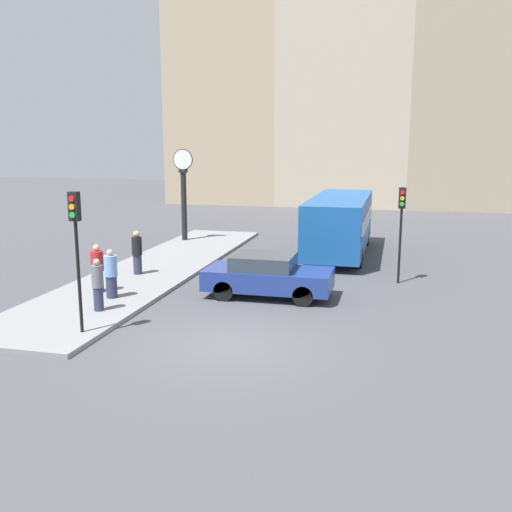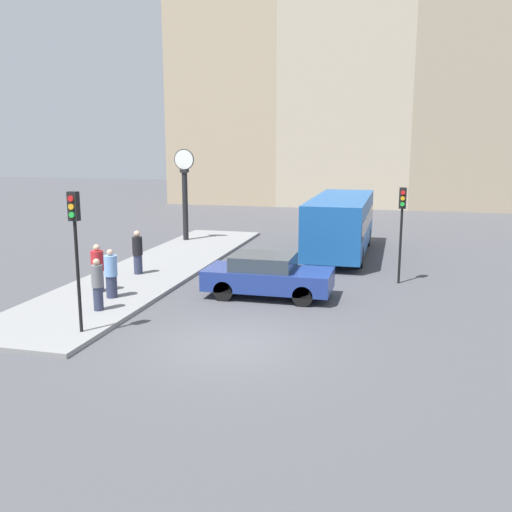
# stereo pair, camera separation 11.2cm
# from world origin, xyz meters

# --- Properties ---
(ground_plane) EXTENTS (120.00, 120.00, 0.00)m
(ground_plane) POSITION_xyz_m (0.00, 0.00, 0.00)
(ground_plane) COLOR #47474C
(sidewalk_corner) EXTENTS (3.85, 19.38, 0.14)m
(sidewalk_corner) POSITION_xyz_m (-5.44, 7.69, 0.07)
(sidewalk_corner) COLOR gray
(sidewalk_corner) RESTS_ON ground_plane
(building_row) EXTENTS (30.02, 5.00, 18.59)m
(building_row) POSITION_xyz_m (-0.33, 33.74, 8.66)
(building_row) COLOR tan
(building_row) RESTS_ON ground_plane
(sedan_car) EXTENTS (4.28, 1.90, 1.45)m
(sedan_car) POSITION_xyz_m (-0.10, 4.76, 0.74)
(sedan_car) COLOR navy
(sedan_car) RESTS_ON ground_plane
(bus_distant) EXTENTS (2.48, 8.42, 2.69)m
(bus_distant) POSITION_xyz_m (1.51, 12.75, 1.54)
(bus_distant) COLOR #195199
(bus_distant) RESTS_ON ground_plane
(traffic_light_near) EXTENTS (0.26, 0.24, 3.78)m
(traffic_light_near) POSITION_xyz_m (-4.05, -0.42, 2.85)
(traffic_light_near) COLOR black
(traffic_light_near) RESTS_ON sidewalk_corner
(traffic_light_far) EXTENTS (0.26, 0.24, 3.55)m
(traffic_light_far) POSITION_xyz_m (4.22, 7.81, 2.55)
(traffic_light_far) COLOR black
(traffic_light_far) RESTS_ON ground_plane
(street_clock) EXTENTS (1.06, 0.36, 4.67)m
(street_clock) POSITION_xyz_m (-6.66, 14.09, 2.58)
(street_clock) COLOR black
(street_clock) RESTS_ON sidewalk_corner
(pedestrian_black_jacket) EXTENTS (0.39, 0.39, 1.69)m
(pedestrian_black_jacket) POSITION_xyz_m (-5.60, 6.28, 0.98)
(pedestrian_black_jacket) COLOR #2D334C
(pedestrian_black_jacket) RESTS_ON sidewalk_corner
(pedestrian_red_top) EXTENTS (0.43, 0.43, 1.64)m
(pedestrian_red_top) POSITION_xyz_m (-5.73, 3.49, 0.94)
(pedestrian_red_top) COLOR #2D334C
(pedestrian_red_top) RESTS_ON sidewalk_corner
(pedestrian_blue_stripe) EXTENTS (0.42, 0.42, 1.62)m
(pedestrian_blue_stripe) POSITION_xyz_m (-4.93, 2.93, 0.93)
(pedestrian_blue_stripe) COLOR #2D334C
(pedestrian_blue_stripe) RESTS_ON sidewalk_corner
(pedestrian_grey_jacket) EXTENTS (0.35, 0.35, 1.61)m
(pedestrian_grey_jacket) POSITION_xyz_m (-4.61, 1.51, 0.94)
(pedestrian_grey_jacket) COLOR #2D334C
(pedestrian_grey_jacket) RESTS_ON sidewalk_corner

